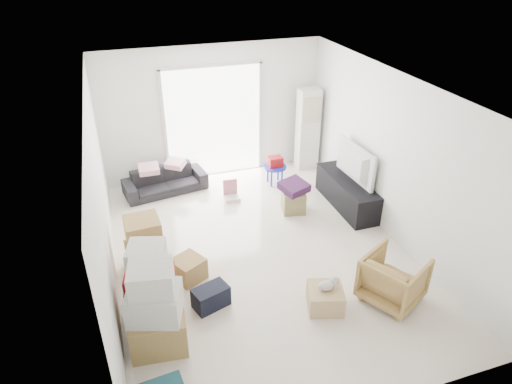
{
  "coord_description": "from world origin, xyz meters",
  "views": [
    {
      "loc": [
        -1.92,
        -5.61,
        4.48
      ],
      "look_at": [
        -0.01,
        0.2,
        1.01
      ],
      "focal_mm": 32.0,
      "sensor_mm": 36.0,
      "label": 1
    }
  ],
  "objects": [
    {
      "name": "room_shell",
      "position": [
        0.0,
        0.0,
        1.35
      ],
      "size": [
        4.98,
        6.48,
        3.18
      ],
      "color": "beige",
      "rests_on": "ground"
    },
    {
      "name": "box_stack_b",
      "position": [
        -1.8,
        -0.94,
        0.52
      ],
      "size": [
        0.7,
        0.7,
        1.19
      ],
      "rotation": [
        0.0,
        0.0,
        -0.21
      ],
      "color": "#AD884E",
      "rests_on": "room_shell"
    },
    {
      "name": "pillow_left",
      "position": [
        -1.43,
        2.47,
        0.68
      ],
      "size": [
        0.36,
        0.29,
        0.11
      ],
      "primitive_type": "cube",
      "rotation": [
        0.0,
        0.0,
        -0.01
      ],
      "color": "#F6B3BF",
      "rests_on": "sofa"
    },
    {
      "name": "plush_bunny",
      "position": [
        0.48,
        -1.44,
        0.38
      ],
      "size": [
        0.31,
        0.17,
        0.16
      ],
      "rotation": [
        0.0,
        0.0,
        -0.07
      ],
      "color": "#B2ADA8",
      "rests_on": "wood_crate"
    },
    {
      "name": "kids_table",
      "position": [
        1.03,
        2.14,
        0.42
      ],
      "size": [
        0.46,
        0.46,
        0.59
      ],
      "rotation": [
        0.0,
        0.0,
        0.4
      ],
      "color": "#1623B5",
      "rests_on": "room_shell"
    },
    {
      "name": "loose_box",
      "position": [
        -1.21,
        -0.26,
        0.17
      ],
      "size": [
        0.56,
        0.56,
        0.34
      ],
      "primitive_type": "cube",
      "rotation": [
        0.0,
        0.0,
        0.49
      ],
      "color": "#AD884E",
      "rests_on": "room_shell"
    },
    {
      "name": "box_stack_c",
      "position": [
        -1.77,
        0.2,
        0.42
      ],
      "size": [
        0.6,
        0.53,
        0.86
      ],
      "rotation": [
        0.0,
        0.0,
        0.03
      ],
      "color": "#AD884E",
      "rests_on": "room_shell"
    },
    {
      "name": "tv_console",
      "position": [
        2.0,
        0.89,
        0.27
      ],
      "size": [
        0.49,
        1.65,
        0.55
      ],
      "primitive_type": "cube",
      "color": "black",
      "rests_on": "room_shell"
    },
    {
      "name": "wood_crate",
      "position": [
        0.44,
        -1.44,
        0.16
      ],
      "size": [
        0.58,
        0.58,
        0.31
      ],
      "primitive_type": "cube",
      "rotation": [
        0.0,
        0.0,
        -0.29
      ],
      "color": "tan",
      "rests_on": "room_shell"
    },
    {
      "name": "box_stack_a",
      "position": [
        -1.8,
        -1.42,
        0.55
      ],
      "size": [
        0.74,
        0.66,
        1.23
      ],
      "rotation": [
        0.0,
        0.0,
        -0.2
      ],
      "color": "#AD884E",
      "rests_on": "room_shell"
    },
    {
      "name": "ac_tower",
      "position": [
        1.95,
        2.65,
        0.88
      ],
      "size": [
        0.45,
        0.3,
        1.75
      ],
      "primitive_type": "cube",
      "color": "silver",
      "rests_on": "room_shell"
    },
    {
      "name": "television",
      "position": [
        2.0,
        0.89,
        0.62
      ],
      "size": [
        0.73,
        1.19,
        0.15
      ],
      "primitive_type": "imported",
      "rotation": [
        0.0,
        0.0,
        1.62
      ],
      "color": "black",
      "rests_on": "tv_console"
    },
    {
      "name": "blanket",
      "position": [
        0.98,
        1.02,
        0.47
      ],
      "size": [
        0.55,
        0.55,
        0.14
      ],
      "primitive_type": "cube",
      "rotation": [
        0.0,
        0.0,
        0.31
      ],
      "color": "#3B1B44",
      "rests_on": "ottoman"
    },
    {
      "name": "sliding_door",
      "position": [
        0.0,
        2.98,
        1.24
      ],
      "size": [
        2.1,
        0.04,
        2.33
      ],
      "color": "white",
      "rests_on": "room_shell"
    },
    {
      "name": "sofa",
      "position": [
        -1.15,
        2.5,
        0.31
      ],
      "size": [
        1.66,
        0.73,
        0.63
      ],
      "primitive_type": "imported",
      "rotation": [
        0.0,
        0.0,
        0.17
      ],
      "color": "#232227",
      "rests_on": "room_shell"
    },
    {
      "name": "duffel_bag",
      "position": [
        -1.04,
        -0.94,
        0.15
      ],
      "size": [
        0.55,
        0.42,
        0.31
      ],
      "primitive_type": "cube",
      "rotation": [
        0.0,
        0.0,
        0.32
      ],
      "color": "black",
      "rests_on": "room_shell"
    },
    {
      "name": "armchair",
      "position": [
        1.4,
        -1.58,
        0.39
      ],
      "size": [
        0.97,
        0.99,
        0.77
      ],
      "primitive_type": "imported",
      "rotation": [
        0.0,
        0.0,
        2.07
      ],
      "color": "#AD7E4D",
      "rests_on": "room_shell"
    },
    {
      "name": "ottoman",
      "position": [
        0.98,
        1.02,
        0.2
      ],
      "size": [
        0.47,
        0.47,
        0.4
      ],
      "primitive_type": "cube",
      "rotation": [
        0.0,
        0.0,
        -0.2
      ],
      "color": "olive",
      "rests_on": "room_shell"
    },
    {
      "name": "toy_walker",
      "position": [
        0.01,
        1.8,
        0.11
      ],
      "size": [
        0.3,
        0.27,
        0.39
      ],
      "rotation": [
        0.0,
        0.0,
        -0.06
      ],
      "color": "silver",
      "rests_on": "room_shell"
    },
    {
      "name": "pillow_right",
      "position": [
        -0.91,
        2.55,
        0.69
      ],
      "size": [
        0.48,
        0.47,
        0.13
      ],
      "primitive_type": "cube",
      "rotation": [
        0.0,
        0.0,
        -0.63
      ],
      "color": "#F6B3BF",
      "rests_on": "sofa"
    }
  ]
}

